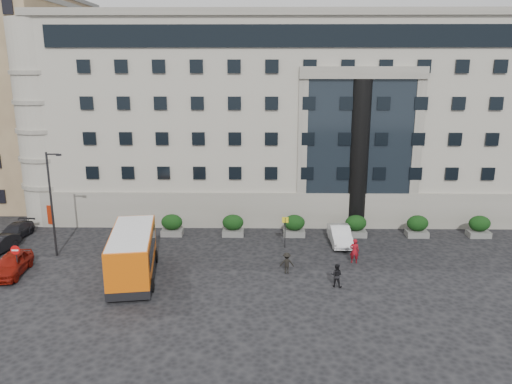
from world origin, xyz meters
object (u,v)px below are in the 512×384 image
parked_car_c (15,232)px  pedestrian_b (336,275)px  hedge_c (294,225)px  hedge_f (479,226)px  hedge_e (417,226)px  street_lamp (52,200)px  no_entry_sign (16,255)px  bus_stop_sign (285,227)px  pedestrian_c (287,263)px  hedge_d (356,226)px  minibus (132,253)px  parked_car_a (12,264)px  white_taxi (340,235)px  pedestrian_a (354,251)px  red_truck (60,203)px  hedge_a (172,225)px  parked_car_d (68,201)px  hedge_b (233,225)px

parked_car_c → pedestrian_b: (25.57, -8.94, 0.19)m
hedge_c → hedge_f: same height
hedge_e → hedge_f: 5.20m
street_lamp → no_entry_sign: bearing=-104.7°
hedge_e → bus_stop_sign: bearing=-166.1°
hedge_f → pedestrian_c: 18.35m
hedge_e → parked_car_c: 33.82m
hedge_d → minibus: 18.84m
minibus → parked_car_a: size_ratio=1.85×
white_taxi → hedge_f: bearing=7.9°
white_taxi → pedestrian_a: (0.45, -4.02, 0.20)m
pedestrian_b → red_truck: bearing=-12.6°
pedestrian_a → pedestrian_b: size_ratio=1.17×
hedge_c → pedestrian_c: size_ratio=1.21×
no_entry_sign → red_truck: bearing=100.2°
no_entry_sign → bus_stop_sign: bearing=18.1°
hedge_a → hedge_f: size_ratio=1.00×
no_entry_sign → parked_car_d: 17.34m
hedge_a → pedestrian_a: 15.61m
hedge_a → white_taxi: 14.13m
hedge_a → pedestrian_b: size_ratio=1.16×
hedge_d → pedestrian_b: (-3.03, -9.96, -0.13)m
bus_stop_sign → white_taxi: bus_stop_sign is taller
red_truck → parked_car_c: red_truck is taller
hedge_b → hedge_e: (15.60, 0.00, 0.00)m
parked_car_d → hedge_b: bearing=-25.2°
hedge_c → no_entry_sign: size_ratio=0.79×
hedge_e → pedestrian_c: hedge_e is taller
hedge_b → parked_car_d: bearing=154.6°
hedge_d → no_entry_sign: (-24.60, -8.84, 0.72)m
hedge_d → no_entry_sign: no_entry_sign is taller
parked_car_c → hedge_a: bearing=8.1°
red_truck → parked_car_d: (-0.58, 3.32, -0.79)m
parked_car_d → pedestrian_b: size_ratio=3.02×
minibus → white_taxi: minibus is taller
white_taxi → pedestrian_b: (-1.43, -8.08, 0.06)m
minibus → hedge_b: bearing=45.1°
parked_car_d → parked_car_a: bearing=-81.6°
pedestrian_c → hedge_a: bearing=-41.0°
hedge_b → white_taxi: size_ratio=0.41×
hedge_e → pedestrian_a: size_ratio=0.99×
red_truck → pedestrian_c: size_ratio=3.75×
minibus → pedestrian_c: (10.51, 0.85, -1.04)m
parked_car_a → pedestrian_a: bearing=1.0°
hedge_a → parked_car_a: bearing=-139.2°
hedge_f → pedestrian_a: bearing=-153.0°
street_lamp → white_taxi: street_lamp is taller
hedge_c → pedestrian_b: hedge_c is taller
hedge_f → hedge_d: bearing=180.0°
red_truck → parked_car_a: size_ratio=1.30×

